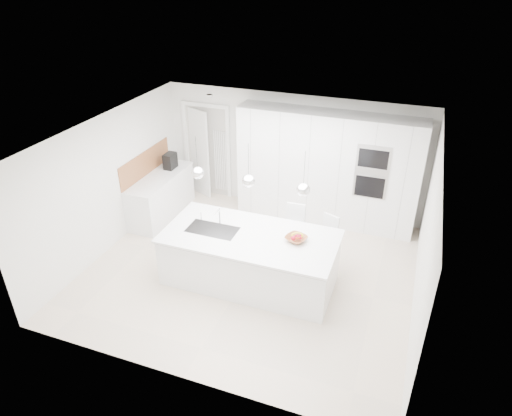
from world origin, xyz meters
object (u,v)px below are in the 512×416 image
(fruit_bowl, at_px, (296,239))
(espresso_machine, at_px, (170,161))
(bar_stool_left, at_px, (293,234))
(island_base, at_px, (249,261))
(bar_stool_right, at_px, (328,244))

(fruit_bowl, height_order, espresso_machine, espresso_machine)
(bar_stool_left, bearing_deg, fruit_bowl, -73.75)
(island_base, bearing_deg, fruit_bowl, 11.13)
(espresso_machine, height_order, bar_stool_right, espresso_machine)
(bar_stool_left, bearing_deg, espresso_machine, 158.53)
(espresso_machine, bearing_deg, bar_stool_right, -16.47)
(fruit_bowl, xyz_separation_m, bar_stool_left, (-0.25, 0.75, -0.41))
(fruit_bowl, bearing_deg, espresso_machine, 151.09)
(espresso_machine, distance_m, bar_stool_left, 3.24)
(fruit_bowl, relative_size, bar_stool_left, 0.31)
(island_base, xyz_separation_m, fruit_bowl, (0.74, 0.15, 0.51))
(island_base, height_order, bar_stool_left, bar_stool_left)
(bar_stool_left, distance_m, bar_stool_right, 0.65)
(espresso_machine, xyz_separation_m, bar_stool_right, (3.67, -1.09, -0.57))
(bar_stool_right, bearing_deg, bar_stool_left, -160.87)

